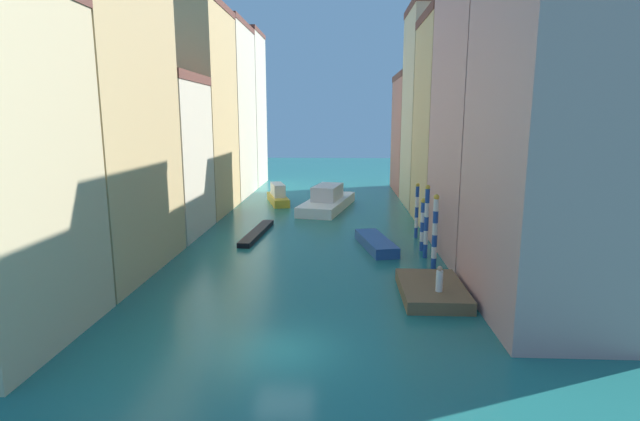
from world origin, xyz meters
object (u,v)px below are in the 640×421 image
gondola_black (257,233)px  motorboat_1 (278,196)px  mooring_pole_2 (423,224)px  motorboat_0 (376,243)px  mooring_pole_1 (426,221)px  person_on_dock (439,280)px  mooring_pole_0 (435,232)px  waterfront_dock (432,290)px  mooring_pole_3 (417,210)px  vaporetto_white (327,201)px

gondola_black → motorboat_1: size_ratio=1.23×
mooring_pole_2 → gondola_black: (-12.97, 4.28, -1.83)m
motorboat_0 → mooring_pole_1: bearing=-36.5°
person_on_dock → mooring_pole_0: 6.00m
person_on_dock → motorboat_0: person_on_dock is taller
person_on_dock → mooring_pole_2: bearing=85.7°
waterfront_dock → motorboat_1: motorboat_1 is taller
gondola_black → mooring_pole_2: bearing=-18.3°
mooring_pole_3 → gondola_black: mooring_pole_3 is taller
waterfront_dock → mooring_pole_3: size_ratio=1.22×
mooring_pole_0 → mooring_pole_3: 8.53m
waterfront_dock → motorboat_0: 10.18m
waterfront_dock → motorboat_0: size_ratio=0.83×
mooring_pole_0 → motorboat_0: size_ratio=0.75×
mooring_pole_0 → gondola_black: (-12.98, 8.78, -2.31)m
motorboat_0 → vaporetto_white: bearing=104.5°
vaporetto_white → gondola_black: bearing=-114.1°
waterfront_dock → vaporetto_white: size_ratio=0.45×
waterfront_dock → motorboat_1: size_ratio=0.78×
mooring_pole_1 → mooring_pole_3: 5.82m
person_on_dock → mooring_pole_1: bearing=85.2°
motorboat_0 → mooring_pole_0: bearing=-56.9°
mooring_pole_3 → motorboat_1: 20.73m
mooring_pole_1 → person_on_dock: bearing=-94.8°
mooring_pole_0 → mooring_pole_2: bearing=90.2°
person_on_dock → motorboat_0: 11.30m
mooring_pole_2 → motorboat_0: mooring_pole_2 is taller
mooring_pole_3 → motorboat_0: (-3.50, -3.38, -1.91)m
mooring_pole_0 → motorboat_1: (-13.28, 24.26, -1.63)m
mooring_pole_2 → mooring_pole_1: bearing=-92.0°
mooring_pole_1 → motorboat_0: size_ratio=0.78×
gondola_black → motorboat_1: motorboat_1 is taller
motorboat_1 → mooring_pole_0: bearing=-61.3°
mooring_pole_1 → vaporetto_white: (-7.40, 18.36, -1.74)m
vaporetto_white → motorboat_0: (4.12, -15.94, -0.50)m
mooring_pole_1 → motorboat_1: 25.32m
mooring_pole_0 → gondola_black: bearing=145.9°
mooring_pole_1 → motorboat_1: (-13.20, 21.53, -1.74)m
mooring_pole_3 → vaporetto_white: size_ratio=0.36×
mooring_pole_1 → gondola_black: 14.46m
gondola_black → motorboat_0: size_ratio=1.31×
vaporetto_white → motorboat_1: size_ratio=1.76×
waterfront_dock → gondola_black: 18.10m
mooring_pole_0 → mooring_pole_2: mooring_pole_0 is taller
waterfront_dock → mooring_pole_2: bearing=84.2°
mooring_pole_0 → motorboat_0: (-3.35, 5.14, -2.13)m
mooring_pole_1 → vaporetto_white: 19.87m
mooring_pole_3 → gondola_black: (-13.13, 0.25, -2.09)m
motorboat_0 → person_on_dock: bearing=-76.9°
mooring_pole_3 → motorboat_0: size_ratio=0.68×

